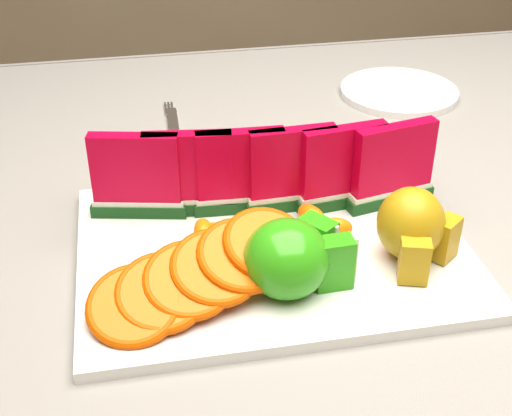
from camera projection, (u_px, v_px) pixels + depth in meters
table at (309, 269)px, 0.90m from camera, size 1.40×0.90×0.75m
tablecloth at (311, 228)px, 0.86m from camera, size 1.53×1.03×0.20m
platter at (273, 249)px, 0.75m from camera, size 0.40×0.30×0.01m
apple_cluster at (293, 258)px, 0.67m from camera, size 0.12×0.11×0.08m
pear_cluster at (413, 227)px, 0.70m from camera, size 0.09×0.09×0.08m
side_plate at (399, 92)px, 1.10m from camera, size 0.22×0.22×0.01m
fork at (174, 132)px, 0.98m from camera, size 0.02×0.20×0.00m
watermelon_row at (266, 173)px, 0.78m from camera, size 0.39×0.07×0.10m
orange_fan_front at (203, 273)px, 0.66m from camera, size 0.24×0.15×0.06m
orange_fan_back at (223, 177)px, 0.82m from camera, size 0.23×0.09×0.04m
tangerine_segments at (268, 231)px, 0.74m from camera, size 0.17×0.07×0.02m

